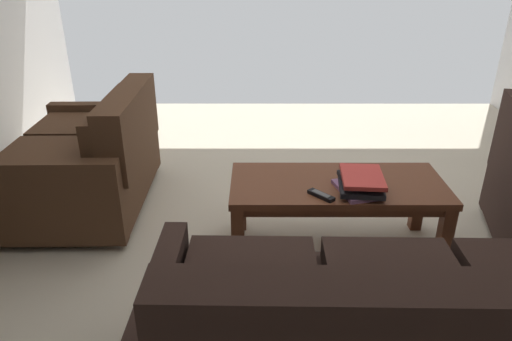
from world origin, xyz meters
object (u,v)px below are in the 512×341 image
at_px(book_stack, 360,183).
at_px(tv_remote, 321,195).
at_px(coffee_table, 337,193).
at_px(loveseat_near, 91,159).
at_px(sofa_main, 405,339).

xyz_separation_m(book_stack, tv_remote, (0.22, 0.07, -0.04)).
bearing_deg(coffee_table, tv_remote, 56.79).
distance_m(loveseat_near, coffee_table, 1.69).
height_order(sofa_main, book_stack, sofa_main).
relative_size(sofa_main, tv_remote, 13.22).
relative_size(book_stack, tv_remote, 2.15).
relative_size(coffee_table, tv_remote, 8.37).
xyz_separation_m(loveseat_near, book_stack, (-1.71, 0.66, 0.14)).
bearing_deg(tv_remote, sofa_main, 102.31).
xyz_separation_m(coffee_table, book_stack, (-0.10, 0.11, 0.12)).
distance_m(sofa_main, book_stack, 1.00).
height_order(coffee_table, book_stack, book_stack).
height_order(loveseat_near, coffee_table, loveseat_near).
bearing_deg(coffee_table, sofa_main, 94.20).
distance_m(coffee_table, tv_remote, 0.23).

